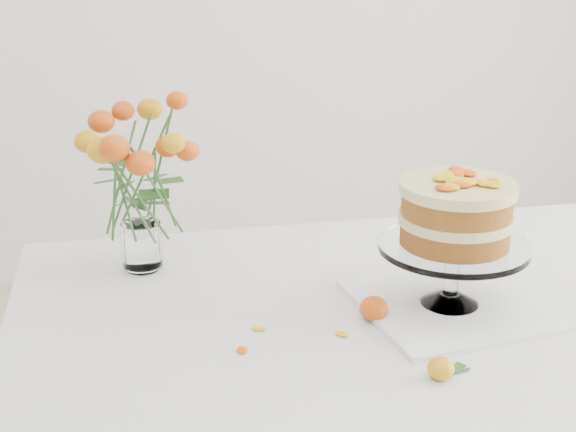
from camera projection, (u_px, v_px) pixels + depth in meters
The scene contains 11 objects.
table at pixel (387, 342), 1.55m from camera, with size 1.43×0.93×0.76m.
napkin at pixel (449, 305), 1.51m from camera, with size 0.32×0.32×0.01m, color white.
cake_stand at pixel (456, 220), 1.45m from camera, with size 0.28×0.28×0.25m.
rose_vase at pixel (136, 158), 1.60m from camera, with size 0.31×0.31×0.41m.
loose_rose_near at pixel (441, 368), 1.27m from camera, with size 0.08×0.04×0.04m.
loose_rose_far at pixel (374, 309), 1.46m from camera, with size 0.10×0.05×0.05m.
stray_petal_a at pixel (342, 334), 1.41m from camera, with size 0.03×0.02×0.00m, color yellow.
stray_petal_b at pixel (403, 339), 1.39m from camera, with size 0.03×0.02×0.00m, color yellow.
stray_petal_c at pixel (434, 348), 1.36m from camera, with size 0.03×0.02×0.00m, color yellow.
stray_petal_d at pixel (258, 329), 1.43m from camera, with size 0.03×0.02×0.00m, color yellow.
stray_petal_e at pixel (242, 350), 1.35m from camera, with size 0.03×0.02×0.00m, color yellow.
Camera 1 is at (-0.47, -1.31, 1.44)m, focal length 50.00 mm.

